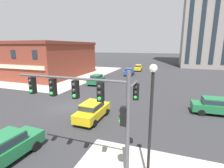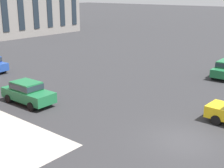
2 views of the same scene
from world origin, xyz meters
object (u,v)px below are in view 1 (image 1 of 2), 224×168
car_main_northbound_far (138,67)px  car_cross_eastbound (129,71)px  car_main_northbound_near (96,79)px  car_main_southbound_near (5,147)px  car_cross_westbound (92,110)px  car_main_mid (215,105)px  street_lamp_corner_near (151,112)px  traffic_signal_main (97,105)px

car_main_northbound_far → car_cross_eastbound: same height
car_main_northbound_near → car_cross_eastbound: (3.30, 11.16, 0.00)m
car_main_northbound_far → car_main_southbound_near: 40.21m
car_main_northbound_near → car_cross_eastbound: 11.63m
car_main_southbound_near → car_cross_westbound: bearing=72.2°
car_main_northbound_far → car_main_mid: bearing=-65.1°
street_lamp_corner_near → car_main_mid: (5.11, 10.83, -2.73)m
car_main_northbound_near → car_main_southbound_near: size_ratio=0.99×
car_main_northbound_near → car_main_mid: (16.92, -8.73, 0.00)m
car_main_northbound_near → car_main_northbound_far: (3.88, 19.33, 0.00)m
street_lamp_corner_near → car_main_northbound_near: size_ratio=1.33×
car_main_southbound_near → car_cross_westbound: 7.35m
car_cross_westbound → car_main_mid: bearing=25.2°
car_main_northbound_near → car_cross_eastbound: same height
car_main_northbound_near → car_main_northbound_far: size_ratio=0.98×
street_lamp_corner_near → car_cross_eastbound: (-8.51, 30.72, -2.73)m
traffic_signal_main → car_main_northbound_far: (-5.37, 39.26, -2.90)m
street_lamp_corner_near → car_main_northbound_near: (-11.81, 19.56, -2.73)m
traffic_signal_main → car_main_southbound_near: bearing=-170.3°
car_main_northbound_far → car_main_mid: 30.94m
car_main_northbound_near → car_cross_westbound: (5.97, -13.89, 0.00)m
car_cross_westbound → street_lamp_corner_near: bearing=-44.2°
car_main_northbound_near → car_cross_westbound: bearing=-66.7°
car_main_northbound_far → car_cross_westbound: same height
street_lamp_corner_near → car_main_southbound_near: (-8.08, -1.32, -2.73)m
car_cross_eastbound → street_lamp_corner_near: bearing=-74.5°
traffic_signal_main → car_main_northbound_near: traffic_signal_main is taller
traffic_signal_main → car_main_northbound_far: 39.74m
car_main_northbound_far → car_cross_eastbound: (-0.58, -8.17, 0.00)m
street_lamp_corner_near → car_main_mid: 12.28m
car_main_northbound_far → car_cross_westbound: (2.10, -33.22, 0.00)m
street_lamp_corner_near → car_main_mid: bearing=64.7°
car_cross_westbound → car_main_mid: same height
car_main_northbound_near → car_cross_westbound: same height
traffic_signal_main → car_main_northbound_far: traffic_signal_main is taller
street_lamp_corner_near → car_main_southbound_near: bearing=-170.7°
car_main_southbound_near → car_cross_eastbound: bearing=90.8°
street_lamp_corner_near → car_main_northbound_near: 23.01m
street_lamp_corner_near → car_main_northbound_far: 39.78m
street_lamp_corner_near → traffic_signal_main: bearing=-171.7°
traffic_signal_main → car_main_northbound_near: size_ratio=1.42×
car_main_southbound_near → car_cross_eastbound: (-0.43, 32.04, 0.00)m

